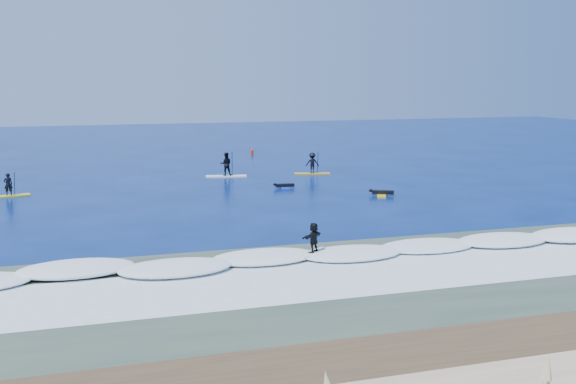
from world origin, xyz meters
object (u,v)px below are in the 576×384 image
object	(u,v)px
marker_buoy	(252,152)
wave_surfer	(314,240)
sup_paddler_center	(226,166)
prone_paddler_far	(284,186)
sup_paddler_left	(9,188)
prone_paddler_near	(382,193)
sup_paddler_right	(312,165)

from	to	relation	value
marker_buoy	wave_surfer	bearing A→B (deg)	-99.25
sup_paddler_center	prone_paddler_far	distance (m)	7.35
sup_paddler_left	prone_paddler_far	size ratio (longest dim) A/B	1.38
marker_buoy	prone_paddler_far	bearing A→B (deg)	-96.89
sup_paddler_center	marker_buoy	bearing A→B (deg)	79.23
sup_paddler_left	prone_paddler_far	world-z (taller)	sup_paddler_left
prone_paddler_near	prone_paddler_far	distance (m)	7.43
prone_paddler_far	sup_paddler_left	bearing A→B (deg)	88.14
wave_surfer	marker_buoy	size ratio (longest dim) A/B	2.73
sup_paddler_left	sup_paddler_center	distance (m)	16.71
sup_paddler_center	wave_surfer	world-z (taller)	sup_paddler_center
prone_paddler_near	prone_paddler_far	size ratio (longest dim) A/B	1.10
sup_paddler_left	marker_buoy	world-z (taller)	sup_paddler_left
sup_paddler_right	marker_buoy	xyz separation A→B (m)	(-1.69, 15.07, -0.51)
sup_paddler_left	sup_paddler_right	xyz separation A→B (m)	(23.29, 4.10, 0.24)
sup_paddler_center	sup_paddler_right	bearing A→B (deg)	5.38
prone_paddler_far	wave_surfer	world-z (taller)	wave_surfer
sup_paddler_left	wave_surfer	world-z (taller)	sup_paddler_left
sup_paddler_left	sup_paddler_right	bearing A→B (deg)	-4.69
sup_paddler_left	marker_buoy	size ratio (longest dim) A/B	3.79
sup_paddler_left	wave_surfer	xyz separation A→B (m)	(15.19, -20.19, 0.24)
sup_paddler_left	prone_paddler_near	size ratio (longest dim) A/B	1.26
marker_buoy	sup_paddler_left	bearing A→B (deg)	-138.40
prone_paddler_far	marker_buoy	distance (m)	21.25
sup_paddler_center	prone_paddler_near	world-z (taller)	sup_paddler_center
sup_paddler_right	marker_buoy	bearing A→B (deg)	109.77
prone_paddler_far	wave_surfer	bearing A→B (deg)	171.97
prone_paddler_near	marker_buoy	size ratio (longest dim) A/B	3.01
sup_paddler_right	sup_paddler_center	bearing A→B (deg)	-171.59
prone_paddler_far	marker_buoy	size ratio (longest dim) A/B	2.74
wave_surfer	sup_paddler_center	bearing A→B (deg)	54.85
sup_paddler_right	prone_paddler_near	bearing A→B (deg)	-68.98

